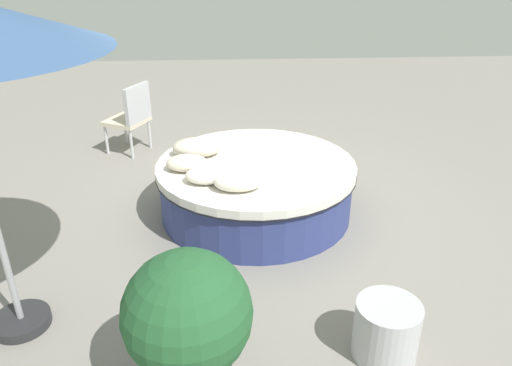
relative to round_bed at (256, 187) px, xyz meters
name	(u,v)px	position (x,y,z in m)	size (l,w,h in m)	color
ground_plane	(256,212)	(0.00, 0.00, -0.31)	(16.00, 16.00, 0.00)	gray
round_bed	(256,187)	(0.00, 0.00, 0.00)	(2.13, 2.13, 0.60)	navy
throw_pillow_0	(197,147)	(0.63, -0.24, 0.39)	(0.53, 0.35, 0.20)	beige
throw_pillow_1	(187,163)	(0.72, 0.13, 0.37)	(0.42, 0.32, 0.15)	beige
throw_pillow_2	(207,175)	(0.50, 0.44, 0.37)	(0.42, 0.30, 0.15)	silver
throw_pillow_3	(238,181)	(0.20, 0.62, 0.38)	(0.47, 0.29, 0.18)	silver
patio_chair	(132,114)	(1.62, -1.86, 0.25)	(0.68, 0.69, 0.98)	#B7B7BC
planter	(188,322)	(0.56, 2.40, 0.28)	(0.81, 0.81, 1.07)	#4C4C51
side_table	(386,330)	(-0.80, 2.15, -0.09)	(0.46, 0.46, 0.44)	#B7B7BC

